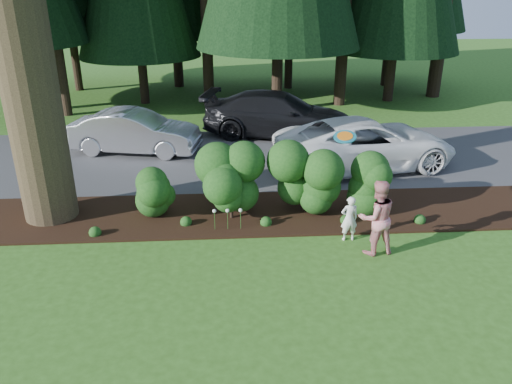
{
  "coord_description": "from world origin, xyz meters",
  "views": [
    {
      "loc": [
        -0.31,
        -7.94,
        5.45
      ],
      "look_at": [
        0.31,
        1.64,
        1.3
      ],
      "focal_mm": 35.0,
      "sensor_mm": 36.0,
      "label": 1
    }
  ],
  "objects_px": {
    "child": "(349,219)",
    "adult": "(377,218)",
    "car_white_suv": "(365,143)",
    "frisbee": "(345,137)",
    "car_dark_suv": "(278,114)",
    "car_silver_wagon": "(135,132)"
  },
  "relations": [
    {
      "from": "child",
      "to": "car_white_suv",
      "type": "bearing_deg",
      "value": -114.3
    },
    {
      "from": "car_dark_suv",
      "to": "adult",
      "type": "distance_m",
      "value": 8.66
    },
    {
      "from": "child",
      "to": "frisbee",
      "type": "bearing_deg",
      "value": -68.73
    },
    {
      "from": "adult",
      "to": "frisbee",
      "type": "height_order",
      "value": "frisbee"
    },
    {
      "from": "adult",
      "to": "car_white_suv",
      "type": "bearing_deg",
      "value": -112.16
    },
    {
      "from": "adult",
      "to": "frisbee",
      "type": "relative_size",
      "value": 3.36
    },
    {
      "from": "child",
      "to": "car_dark_suv",
      "type": "bearing_deg",
      "value": -89.99
    },
    {
      "from": "car_white_suv",
      "to": "adult",
      "type": "height_order",
      "value": "adult"
    },
    {
      "from": "car_white_suv",
      "to": "child",
      "type": "xyz_separation_m",
      "value": [
        -1.56,
        -4.5,
        -0.26
      ]
    },
    {
      "from": "car_silver_wagon",
      "to": "car_white_suv",
      "type": "height_order",
      "value": "car_white_suv"
    },
    {
      "from": "car_white_suv",
      "to": "frisbee",
      "type": "relative_size",
      "value": 11.13
    },
    {
      "from": "car_silver_wagon",
      "to": "child",
      "type": "distance_m",
      "value": 8.57
    },
    {
      "from": "car_dark_suv",
      "to": "child",
      "type": "distance_m",
      "value": 8.04
    },
    {
      "from": "child",
      "to": "frisbee",
      "type": "relative_size",
      "value": 2.15
    },
    {
      "from": "frisbee",
      "to": "car_silver_wagon",
      "type": "bearing_deg",
      "value": 132.1
    },
    {
      "from": "car_silver_wagon",
      "to": "child",
      "type": "bearing_deg",
      "value": -127.02
    },
    {
      "from": "car_white_suv",
      "to": "frisbee",
      "type": "xyz_separation_m",
      "value": [
        -1.71,
        -4.19,
        1.53
      ]
    },
    {
      "from": "car_dark_suv",
      "to": "child",
      "type": "xyz_separation_m",
      "value": [
        0.73,
        -8.0,
        -0.3
      ]
    },
    {
      "from": "child",
      "to": "adult",
      "type": "height_order",
      "value": "adult"
    },
    {
      "from": "car_white_suv",
      "to": "car_dark_suv",
      "type": "distance_m",
      "value": 4.18
    },
    {
      "from": "frisbee",
      "to": "car_white_suv",
      "type": "bearing_deg",
      "value": 67.77
    },
    {
      "from": "adult",
      "to": "frisbee",
      "type": "xyz_separation_m",
      "value": [
        -0.57,
        0.9,
        1.5
      ]
    }
  ]
}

